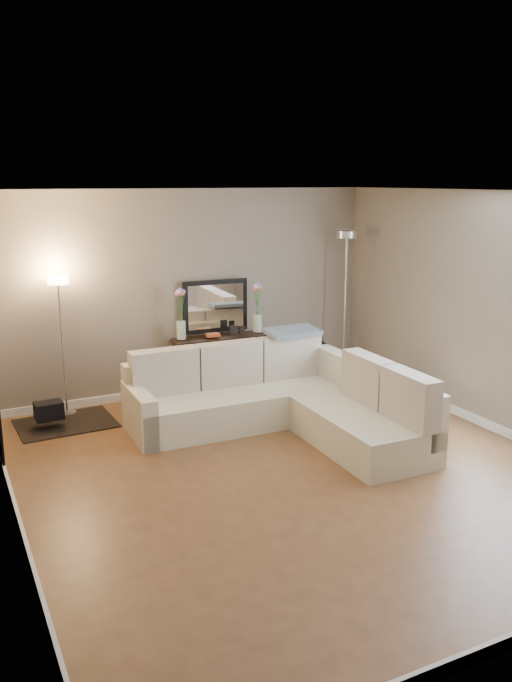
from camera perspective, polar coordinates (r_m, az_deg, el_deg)
name	(u,v)px	position (r m, az deg, el deg)	size (l,w,h in m)	color
floor	(293,471)	(6.47, 3.19, -11.07)	(5.00, 5.50, 0.01)	brown
ceiling	(297,191)	(5.88, 3.53, 12.70)	(5.00, 5.50, 0.01)	white
wall_back	(188,293)	(8.51, -5.86, 4.11)	(5.00, 0.02, 2.60)	gray
wall_left	(2,373)	(5.31, -20.96, -2.56)	(0.02, 5.50, 2.60)	gray
wall_right	(499,314)	(7.58, 20.12, 2.17)	(0.02, 5.50, 2.60)	gray
baseboard_back	(191,387)	(8.78, -5.60, -3.98)	(5.00, 0.03, 0.10)	white
baseboard_left	(20,524)	(5.77, -19.62, -14.54)	(0.03, 5.50, 0.10)	white
baseboard_right	(488,424)	(7.89, 19.25, -6.77)	(0.03, 5.50, 0.10)	white
sectional_sofa	(282,400)	(7.37, 2.27, -5.11)	(2.56, 2.50, 0.89)	beige
throw_blanket	(292,332)	(7.94, 3.14, 0.81)	(0.64, 0.37, 0.05)	slate
console_table	(215,362)	(8.55, -3.55, -1.81)	(1.24, 0.38, 0.75)	black
leaning_mirror	(216,306)	(8.56, -3.49, 3.00)	(0.87, 0.08, 0.68)	black
table_decor	(221,333)	(8.44, -3.02, 0.67)	(0.52, 0.12, 0.12)	#F05C2A
flower_vase_left	(181,317)	(8.26, -6.47, 2.02)	(0.14, 0.12, 0.64)	silver
flower_vase_right	(257,311)	(8.62, 0.11, 2.60)	(0.14, 0.12, 0.64)	silver
floor_lamp_lit	(61,319)	(7.91, -16.42, 1.80)	(0.24, 0.24, 1.63)	silver
floor_lamp_unlit	(346,276)	(9.05, 7.70, 5.56)	(0.32, 0.32, 2.04)	silver
charcoal_rug	(66,423)	(7.91, -16.01, -6.80)	(1.06, 0.80, 0.01)	black
black_bag	(49,411)	(7.74, -17.35, -5.72)	(0.30, 0.21, 0.19)	black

